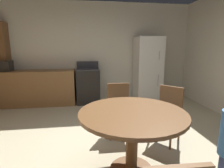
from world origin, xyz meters
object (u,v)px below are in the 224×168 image
object	(u,v)px
oven_range	(88,86)
chair_northeast	(167,110)
refrigerator	(147,70)
microwave	(2,66)
dining_table	(132,124)
chair_north	(119,106)

from	to	relation	value
oven_range	chair_northeast	distance (m)	2.55
refrigerator	chair_northeast	bearing A→B (deg)	-100.83
refrigerator	microwave	world-z (taller)	refrigerator
dining_table	chair_north	distance (m)	1.00
oven_range	chair_northeast	size ratio (longest dim) A/B	1.26
microwave	dining_table	world-z (taller)	microwave
chair_northeast	chair_north	world-z (taller)	same
refrigerator	chair_northeast	size ratio (longest dim) A/B	2.02
chair_northeast	chair_north	xyz separation A→B (m)	(-0.72, 0.34, 0.00)
refrigerator	microwave	size ratio (longest dim) A/B	4.00
oven_range	chair_northeast	bearing A→B (deg)	-61.56
refrigerator	dining_table	distance (m)	3.09
dining_table	chair_north	size ratio (longest dim) A/B	1.41
refrigerator	microwave	xyz separation A→B (m)	(-3.75, 0.05, 0.15)
oven_range	microwave	bearing A→B (deg)	-179.90
refrigerator	chair_north	world-z (taller)	refrigerator
dining_table	microwave	bearing A→B (deg)	131.67
chair_north	dining_table	bearing A→B (deg)	-0.00
oven_range	refrigerator	xyz separation A→B (m)	(1.63, -0.05, 0.41)
dining_table	chair_northeast	size ratio (longest dim) A/B	1.41
chair_northeast	chair_north	distance (m)	0.80
refrigerator	chair_northeast	xyz separation A→B (m)	(-0.42, -2.19, -0.38)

